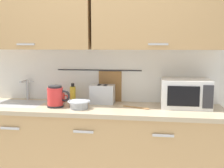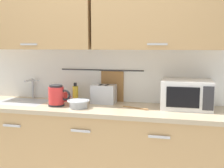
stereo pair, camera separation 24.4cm
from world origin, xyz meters
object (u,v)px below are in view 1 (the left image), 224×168
electric_kettle (56,97)px  microwave (185,93)px  dish_soap_bottle (73,94)px  mug_near_sink (61,98)px  wooden_spoon (139,108)px  toaster (102,94)px  mixing_bowl (79,104)px

electric_kettle → microwave: bearing=8.6°
electric_kettle → dish_soap_bottle: (0.09, 0.27, -0.01)m
mug_near_sink → wooden_spoon: mug_near_sink is taller
electric_kettle → toaster: bearing=30.2°
mixing_bowl → toaster: size_ratio=0.84×
electric_kettle → wooden_spoon: electric_kettle is taller
microwave → electric_kettle: 1.25m
wooden_spoon → mug_near_sink: bearing=168.1°
dish_soap_bottle → mixing_bowl: bearing=-64.0°
mixing_bowl → toaster: (0.17, 0.28, 0.05)m
microwave → mixing_bowl: (-0.99, -0.22, -0.09)m
dish_soap_bottle → mixing_bowl: size_ratio=0.92×
electric_kettle → wooden_spoon: 0.81m
wooden_spoon → toaster: bearing=155.3°
electric_kettle → dish_soap_bottle: electric_kettle is taller
mug_near_sink → mixing_bowl: mug_near_sink is taller
dish_soap_bottle → toaster: bearing=-5.5°
mug_near_sink → wooden_spoon: size_ratio=0.45×
electric_kettle → dish_soap_bottle: bearing=71.7°
toaster → microwave: bearing=-3.8°
microwave → mug_near_sink: 1.26m
dish_soap_bottle → mixing_bowl: (0.15, -0.31, -0.04)m
microwave → wooden_spoon: bearing=-163.9°
dish_soap_bottle → electric_kettle: bearing=-108.3°
electric_kettle → mixing_bowl: electric_kettle is taller
electric_kettle → toaster: electric_kettle is taller
electric_kettle → mixing_bowl: 0.25m
toaster → wooden_spoon: 0.44m
mug_near_sink → wooden_spoon: 0.85m
dish_soap_bottle → mug_near_sink: dish_soap_bottle is taller
toaster → wooden_spoon: (0.39, -0.18, -0.09)m
electric_kettle → toaster: (0.41, 0.24, -0.01)m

